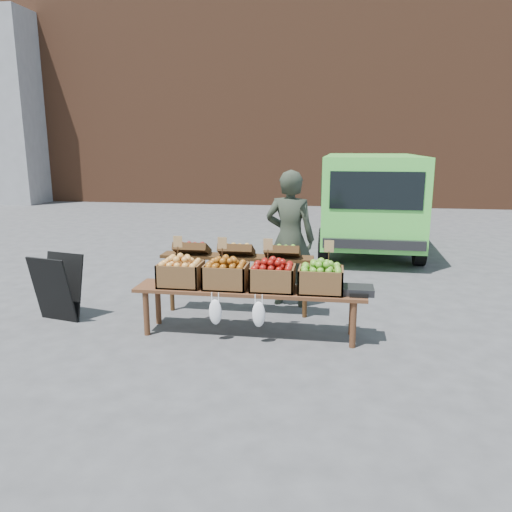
% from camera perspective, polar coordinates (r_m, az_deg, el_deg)
% --- Properties ---
extents(ground, '(80.00, 80.00, 0.00)m').
position_cam_1_polar(ground, '(5.99, -2.93, -9.08)').
color(ground, '#464649').
extents(brick_building, '(24.00, 4.00, 10.00)m').
position_cam_1_polar(brick_building, '(20.67, 6.06, 20.29)').
color(brick_building, brown).
rests_on(brick_building, ground).
extents(delivery_van, '(2.14, 4.51, 2.00)m').
position_cam_1_polar(delivery_van, '(10.99, 12.87, 5.96)').
color(delivery_van, '#59DF4D').
rests_on(delivery_van, ground).
extents(vendor, '(0.75, 0.56, 1.89)m').
position_cam_1_polar(vendor, '(6.89, 3.90, 1.97)').
color(vendor, '#2B3327').
rests_on(vendor, ground).
extents(chalkboard_sign, '(0.62, 0.43, 0.86)m').
position_cam_1_polar(chalkboard_sign, '(6.86, -21.73, -3.36)').
color(chalkboard_sign, black).
rests_on(chalkboard_sign, ground).
extents(back_table, '(2.10, 0.44, 1.04)m').
position_cam_1_polar(back_table, '(6.58, -2.20, -2.31)').
color(back_table, '#3D2611').
rests_on(back_table, ground).
extents(display_bench, '(2.70, 0.56, 0.57)m').
position_cam_1_polar(display_bench, '(5.92, -0.76, -6.39)').
color(display_bench, '#502E1A').
rests_on(display_bench, ground).
extents(crate_golden_apples, '(0.50, 0.40, 0.28)m').
position_cam_1_polar(crate_golden_apples, '(5.99, -8.58, -2.07)').
color(crate_golden_apples, gold).
rests_on(crate_golden_apples, display_bench).
extents(crate_russet_pears, '(0.50, 0.40, 0.28)m').
position_cam_1_polar(crate_russet_pears, '(5.85, -3.43, -2.30)').
color(crate_russet_pears, '#9D551B').
rests_on(crate_russet_pears, display_bench).
extents(crate_red_apples, '(0.50, 0.40, 0.28)m').
position_cam_1_polar(crate_red_apples, '(5.76, 1.93, -2.53)').
color(crate_red_apples, maroon).
rests_on(crate_red_apples, display_bench).
extents(crate_green_apples, '(0.50, 0.40, 0.28)m').
position_cam_1_polar(crate_green_apples, '(5.72, 7.41, -2.73)').
color(crate_green_apples, '#4B981E').
rests_on(crate_green_apples, display_bench).
extents(weighing_scale, '(0.34, 0.30, 0.08)m').
position_cam_1_polar(weighing_scale, '(5.75, 11.62, -3.83)').
color(weighing_scale, black).
rests_on(weighing_scale, display_bench).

